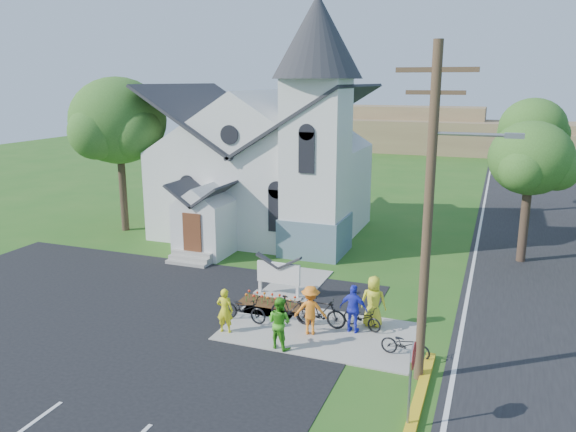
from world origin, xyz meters
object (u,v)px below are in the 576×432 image
at_px(bike_3, 321,312).
at_px(cyclist_0, 225,310).
at_px(bike_0, 244,309).
at_px(cyclist_2, 354,309).
at_px(church_sign, 279,274).
at_px(cyclist_4, 373,301).
at_px(cyclist_1, 279,322).
at_px(stop_sign, 412,367).
at_px(bike_1, 291,309).
at_px(bike_2, 362,317).
at_px(cyclist_3, 310,310).
at_px(utility_pole, 431,207).
at_px(bike_4, 405,344).

bearing_deg(bike_3, cyclist_0, 118.22).
bearing_deg(bike_0, cyclist_2, -76.55).
xyz_separation_m(church_sign, cyclist_4, (4.38, -1.56, -0.02)).
height_order(cyclist_1, cyclist_4, cyclist_4).
height_order(cyclist_0, cyclist_2, cyclist_2).
bearing_deg(stop_sign, bike_1, 135.72).
relative_size(bike_2, cyclist_3, 0.89).
relative_size(utility_pole, cyclist_3, 5.56).
distance_m(bike_0, cyclist_2, 4.15).
distance_m(bike_0, bike_1, 1.79).
distance_m(bike_1, cyclist_3, 1.24).
height_order(bike_1, bike_2, bike_1).
relative_size(bike_3, cyclist_4, 0.99).
relative_size(cyclist_1, bike_4, 1.09).
distance_m(cyclist_1, cyclist_4, 3.85).
relative_size(cyclist_0, bike_2, 1.03).
distance_m(utility_pole, cyclist_4, 5.83).
distance_m(utility_pole, cyclist_2, 5.74).
bearing_deg(stop_sign, church_sign, 131.88).
height_order(church_sign, bike_0, church_sign).
bearing_deg(cyclist_0, cyclist_1, 161.67).
distance_m(church_sign, cyclist_4, 4.65).
bearing_deg(cyclist_2, utility_pole, 145.35).
relative_size(cyclist_1, cyclist_4, 0.95).
bearing_deg(bike_3, stop_sign, -141.34).
bearing_deg(cyclist_4, cyclist_2, 52.02).
bearing_deg(stop_sign, cyclist_4, 111.10).
bearing_deg(cyclist_2, bike_1, 6.47).
relative_size(utility_pole, bike_2, 6.25).
xyz_separation_m(stop_sign, cyclist_3, (-4.21, 4.40, -0.83)).
bearing_deg(stop_sign, bike_4, 100.82).
height_order(utility_pole, bike_4, utility_pole).
height_order(bike_3, cyclist_4, cyclist_4).
xyz_separation_m(utility_pole, cyclist_3, (-4.14, 1.70, -4.45)).
bearing_deg(cyclist_1, cyclist_4, -116.99).
height_order(church_sign, stop_sign, stop_sign).
relative_size(stop_sign, bike_1, 1.46).
bearing_deg(cyclist_1, utility_pole, -168.20).
xyz_separation_m(stop_sign, cyclist_4, (-2.26, 5.84, -0.77)).
xyz_separation_m(cyclist_1, bike_4, (4.12, 0.84, -0.47)).
xyz_separation_m(utility_pole, bike_0, (-6.84, 1.84, -4.86)).
bearing_deg(bike_3, cyclist_2, -90.32).
xyz_separation_m(church_sign, cyclist_2, (3.83, -2.33, -0.08)).
bearing_deg(bike_0, cyclist_1, -120.78).
distance_m(cyclist_0, bike_4, 6.42).
bearing_deg(bike_0, stop_sign, -117.27).
bearing_deg(utility_pole, cyclist_2, 139.09).
bearing_deg(stop_sign, cyclist_1, 148.27).
bearing_deg(cyclist_0, bike_4, 176.09).
height_order(cyclist_1, cyclist_3, cyclist_1).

